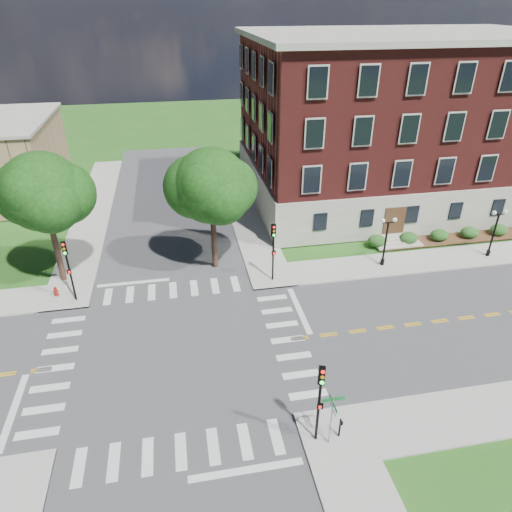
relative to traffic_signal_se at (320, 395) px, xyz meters
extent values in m
plane|color=#265A19|center=(-6.71, 7.77, -3.19)|extent=(160.00, 160.00, 0.00)
cube|color=#3D3D3F|center=(-6.71, 7.77, -3.18)|extent=(90.00, 12.00, 0.01)
cube|color=#3D3D3F|center=(-6.71, 7.77, -3.18)|extent=(12.00, 90.00, 0.01)
cube|color=#9E9B93|center=(16.29, 15.52, -3.13)|extent=(34.00, 3.50, 0.12)
cube|color=#9E9B93|center=(1.04, 30.77, -3.13)|extent=(3.50, 34.00, 0.12)
cube|color=#9E9B93|center=(-14.46, 30.77, -3.13)|extent=(3.50, 34.00, 0.12)
cube|color=silver|center=(2.09, 10.77, -3.19)|extent=(0.40, 5.50, 0.00)
cube|color=#9B9889|center=(17.29, 29.77, -0.97)|extent=(30.00, 20.00, 4.20)
cube|color=maroon|center=(17.29, 29.77, 7.03)|extent=(29.55, 19.70, 11.80)
cube|color=#9B9889|center=(17.29, 29.77, 13.18)|extent=(30.60, 20.60, 0.50)
cube|color=#472D19|center=(13.29, 19.73, -1.37)|extent=(2.00, 0.10, 2.80)
cylinder|color=#322119|center=(-15.11, 17.96, -0.83)|extent=(0.44, 0.44, 4.47)
sphere|color=#0F3A0F|center=(-15.11, 17.96, 4.26)|extent=(5.71, 5.71, 5.71)
cylinder|color=#322119|center=(-3.17, 17.91, -1.03)|extent=(0.44, 0.44, 4.08)
sphere|color=#0F3A0F|center=(-3.17, 17.91, 3.91)|extent=(5.79, 5.79, 5.79)
cylinder|color=black|center=(0.00, 0.02, -1.17)|extent=(0.14, 0.14, 3.80)
cube|color=black|center=(0.00, 0.02, 1.23)|extent=(0.38, 0.32, 1.00)
cylinder|color=red|center=(0.00, -0.11, 1.56)|extent=(0.19, 0.11, 0.18)
cylinder|color=orange|center=(0.00, -0.11, 1.23)|extent=(0.19, 0.11, 0.18)
cylinder|color=#19E533|center=(0.00, -0.11, 0.90)|extent=(0.19, 0.11, 0.18)
cube|color=black|center=(0.00, -0.16, -0.57)|extent=(0.32, 0.22, 0.30)
cylinder|color=black|center=(1.03, 14.92, -1.17)|extent=(0.14, 0.14, 3.80)
cube|color=black|center=(1.03, 14.92, 1.23)|extent=(0.38, 0.31, 1.00)
cylinder|color=red|center=(1.03, 14.79, 1.56)|extent=(0.19, 0.11, 0.18)
cylinder|color=orange|center=(1.03, 14.79, 1.23)|extent=(0.19, 0.11, 0.18)
cylinder|color=#19E533|center=(1.03, 14.79, 0.90)|extent=(0.19, 0.11, 0.18)
cube|color=black|center=(1.03, 14.74, -0.57)|extent=(0.32, 0.21, 0.30)
cylinder|color=black|center=(-13.72, 14.87, -1.17)|extent=(0.14, 0.14, 3.80)
cube|color=black|center=(-13.72, 14.87, 1.23)|extent=(0.37, 0.31, 1.00)
cylinder|color=red|center=(-13.72, 14.74, 1.56)|extent=(0.19, 0.10, 0.18)
cylinder|color=orange|center=(-13.72, 14.74, 1.23)|extent=(0.19, 0.10, 0.18)
cylinder|color=#19E533|center=(-13.72, 14.74, 0.90)|extent=(0.19, 0.10, 0.18)
cube|color=black|center=(-13.72, 14.69, -0.57)|extent=(0.32, 0.21, 0.30)
cylinder|color=black|center=(10.45, 15.50, -2.82)|extent=(0.32, 0.32, 0.50)
cylinder|color=black|center=(10.45, 15.50, -1.17)|extent=(0.16, 0.16, 3.80)
cube|color=black|center=(10.45, 15.50, 0.78)|extent=(1.00, 0.06, 0.06)
sphere|color=white|center=(9.95, 15.50, 0.98)|extent=(0.36, 0.36, 0.36)
sphere|color=white|center=(10.95, 15.50, 0.98)|extent=(0.36, 0.36, 0.36)
cylinder|color=black|center=(20.00, 15.28, -2.82)|extent=(0.32, 0.32, 0.50)
cylinder|color=black|center=(20.00, 15.28, -1.17)|extent=(0.16, 0.16, 3.80)
cube|color=black|center=(20.00, 15.28, 0.78)|extent=(1.00, 0.06, 0.06)
sphere|color=white|center=(19.50, 15.28, 0.98)|extent=(0.36, 0.36, 0.36)
sphere|color=white|center=(20.50, 15.28, 0.98)|extent=(0.36, 0.36, 0.36)
cylinder|color=gray|center=(0.57, -0.32, -1.52)|extent=(0.07, 0.07, 3.10)
cube|color=#0C6322|center=(0.57, -0.32, -0.07)|extent=(1.10, 0.03, 0.20)
cube|color=#0C6322|center=(0.57, -0.32, -0.32)|extent=(0.03, 1.10, 0.20)
cube|color=silver|center=(0.62, -0.32, -0.77)|extent=(0.03, 0.75, 0.25)
cylinder|color=black|center=(1.20, -0.04, -2.47)|extent=(0.10, 0.10, 1.20)
cube|color=black|center=(1.20, -0.16, -2.02)|extent=(0.14, 0.08, 0.22)
cylinder|color=#A0180C|center=(-15.23, 15.67, -3.02)|extent=(0.32, 0.32, 0.10)
cylinder|color=#A0180C|center=(-15.23, 15.67, -2.77)|extent=(0.22, 0.22, 0.60)
sphere|color=#A0180C|center=(-15.23, 15.67, -2.44)|extent=(0.24, 0.24, 0.24)
cylinder|color=#A0180C|center=(-15.23, 15.67, -2.69)|extent=(0.35, 0.12, 0.12)
cylinder|color=#A0180C|center=(-15.23, 15.67, -2.69)|extent=(0.12, 0.35, 0.12)
camera|label=1|loc=(-5.75, -14.55, 16.28)|focal=32.00mm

